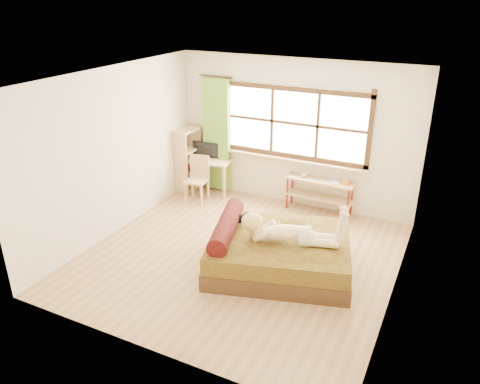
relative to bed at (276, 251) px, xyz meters
The scene contains 18 objects.
floor 0.66m from the bed, behind, with size 4.50×4.50×0.00m, color #9E754C.
ceiling 2.50m from the bed, behind, with size 4.50×4.50×0.00m, color white.
wall_back 2.60m from the bed, 104.86° to the left, with size 4.50×4.50×0.00m, color silver.
wall_front 2.54m from the bed, 105.30° to the right, with size 4.50×4.50×0.00m, color silver.
wall_left 3.05m from the bed, behind, with size 4.50×4.50×0.00m, color silver.
wall_right 1.97m from the bed, ahead, with size 4.50×4.50×0.00m, color silver.
window 2.64m from the bed, 105.05° to the left, with size 2.80×0.16×1.46m.
curtain 3.18m from the bed, 134.88° to the left, with size 0.55×0.10×2.20m, color olive.
bed is the anchor object (origin of this frame).
woman 0.57m from the bed, 10.39° to the right, with size 1.40×0.40×0.60m, color beige, non-canonical shape.
kitten 0.77m from the bed, behind, with size 0.30×0.12×0.24m, color black, non-canonical shape.
desk 3.10m from the bed, 139.97° to the left, with size 1.17×0.64×0.70m.
monitor 3.17m from the bed, 139.27° to the left, with size 0.55×0.07×0.31m, color black.
chair 2.80m from the bed, 144.62° to the left, with size 0.43×0.43×0.87m.
pipe_shelf 2.11m from the bed, 90.14° to the left, with size 1.25×0.34×0.71m.
cup 2.17m from the bed, 98.59° to the left, with size 0.12×0.12×0.09m, color gray.
book 2.14m from the bed, 85.06° to the left, with size 0.15×0.21×0.02m, color gray.
bookshelf 3.33m from the bed, 144.25° to the left, with size 0.33×0.57×1.28m.
Camera 1 is at (2.72, -5.53, 3.77)m, focal length 35.00 mm.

